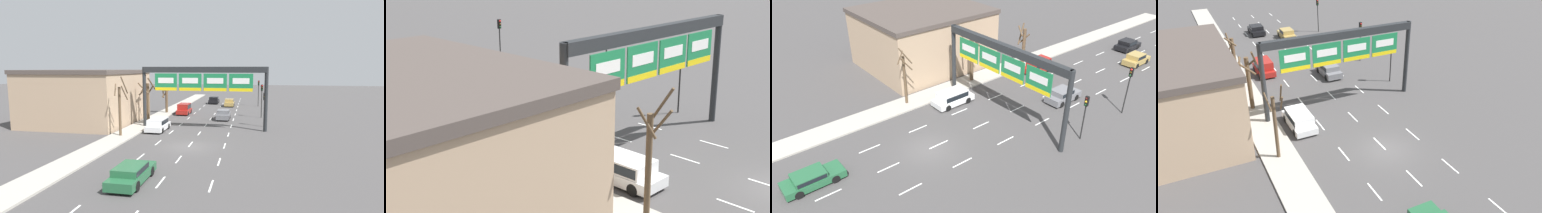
# 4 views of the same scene
# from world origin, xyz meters

# --- Properties ---
(ground_plane) EXTENTS (220.00, 220.00, 0.00)m
(ground_plane) POSITION_xyz_m (0.00, 0.00, 0.00)
(ground_plane) COLOR #474444
(sidewalk_left) EXTENTS (2.80, 110.00, 0.15)m
(sidewalk_left) POSITION_xyz_m (-8.00, 0.00, 0.07)
(sidewalk_left) COLOR #A8A399
(sidewalk_left) RESTS_ON ground_plane
(lane_dashes) EXTENTS (6.72, 67.00, 0.01)m
(lane_dashes) POSITION_xyz_m (-0.00, 13.50, 0.01)
(lane_dashes) COLOR white
(lane_dashes) RESTS_ON ground_plane
(sign_gantry) EXTENTS (15.24, 0.70, 7.54)m
(sign_gantry) POSITION_xyz_m (0.00, 8.50, 6.03)
(sign_gantry) COLOR #232628
(sign_gantry) RESTS_ON ground_plane
(car_gold) EXTENTS (1.81, 3.99, 1.47)m
(car_gold) POSITION_xyz_m (1.67, 31.27, 0.78)
(car_gold) COLOR #A88947
(car_gold) RESTS_ON ground_plane
(suv_red) EXTENTS (1.87, 3.98, 1.74)m
(suv_red) POSITION_xyz_m (-4.78, 19.70, 0.96)
(suv_red) COLOR maroon
(suv_red) RESTS_ON ground_plane
(car_grey) EXTENTS (1.83, 4.06, 1.44)m
(car_grey) POSITION_xyz_m (1.86, 15.89, 0.77)
(car_grey) COLOR slate
(car_grey) RESTS_ON ground_plane
(suv_white) EXTENTS (1.98, 4.38, 1.49)m
(suv_white) POSITION_xyz_m (-5.05, 6.51, 0.84)
(suv_white) COLOR silver
(suv_white) RESTS_ON ground_plane
(car_black) EXTENTS (1.95, 3.96, 1.43)m
(car_black) POSITION_xyz_m (-1.84, 35.33, 0.76)
(car_black) COLOR black
(car_black) RESTS_ON ground_plane
(traffic_light_near_gantry) EXTENTS (0.30, 0.35, 4.33)m
(traffic_light_near_gantry) POSITION_xyz_m (7.37, 11.38, 3.10)
(traffic_light_near_gantry) COLOR black
(traffic_light_near_gantry) RESTS_ON ground_plane
(traffic_light_mid_block) EXTENTS (0.30, 0.35, 5.01)m
(traffic_light_mid_block) POSITION_xyz_m (7.17, 32.37, 3.56)
(traffic_light_mid_block) COLOR black
(traffic_light_mid_block) RESTS_ON ground_plane
(traffic_light_far_end) EXTENTS (0.30, 0.35, 4.97)m
(traffic_light_far_end) POSITION_xyz_m (7.29, 18.50, 3.53)
(traffic_light_far_end) COLOR black
(traffic_light_far_end) RESTS_ON ground_plane
(tree_bare_closest) EXTENTS (1.36, 1.37, 6.38)m
(tree_bare_closest) POSITION_xyz_m (-8.04, 2.75, 3.20)
(tree_bare_closest) COLOR brown
(tree_bare_closest) RESTS_ON sidewalk_left
(tree_bare_second) EXTENTS (1.31, 1.80, 5.11)m
(tree_bare_second) POSITION_xyz_m (-7.95, 20.20, 2.73)
(tree_bare_second) COLOR brown
(tree_bare_second) RESTS_ON sidewalk_left
(tree_bare_third) EXTENTS (2.32, 2.51, 5.99)m
(tree_bare_third) POSITION_xyz_m (-8.09, 11.64, 3.28)
(tree_bare_third) COLOR brown
(tree_bare_third) RESTS_ON sidewalk_left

